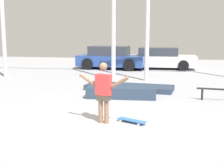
% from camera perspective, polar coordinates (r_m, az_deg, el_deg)
% --- Properties ---
extents(ground_plane, '(36.00, 36.00, 0.00)m').
position_cam_1_polar(ground_plane, '(8.35, -2.11, -6.20)').
color(ground_plane, '#9E9EA3').
extents(skateboarder, '(1.32, 0.41, 1.53)m').
position_cam_1_polar(skateboarder, '(7.71, -1.57, -1.09)').
color(skateboarder, '#8C664C').
rests_on(skateboarder, ground_plane).
extents(skateboard, '(0.80, 0.55, 0.08)m').
position_cam_1_polar(skateboard, '(7.91, 3.62, -6.65)').
color(skateboard, '#2D66B2').
rests_on(skateboard, ground_plane).
extents(grind_box, '(2.40, 0.80, 0.38)m').
position_cam_1_polar(grind_box, '(10.72, 1.69, -1.58)').
color(grind_box, '#28384C').
rests_on(grind_box, ground_plane).
extents(manual_pad, '(3.51, 1.55, 0.19)m').
position_cam_1_polar(manual_pad, '(12.24, 3.17, -0.62)').
color(manual_pad, '#28384C').
rests_on(manual_pad, ground_plane).
extents(parked_car_blue, '(4.25, 2.22, 1.38)m').
position_cam_1_polar(parked_car_blue, '(19.01, -0.15, 4.82)').
color(parked_car_blue, '#284793').
rests_on(parked_car_blue, ground_plane).
extents(parked_car_white, '(4.22, 1.98, 1.30)m').
position_cam_1_polar(parked_car_white, '(19.24, 8.78, 4.65)').
color(parked_car_white, white).
rests_on(parked_car_white, ground_plane).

